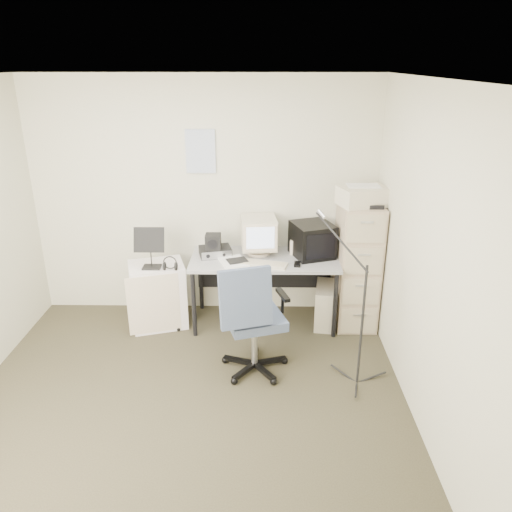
{
  "coord_description": "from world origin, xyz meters",
  "views": [
    {
      "loc": [
        0.6,
        -3.26,
        2.62
      ],
      "look_at": [
        0.55,
        0.95,
        0.95
      ],
      "focal_mm": 35.0,
      "sensor_mm": 36.0,
      "label": 1
    }
  ],
  "objects_px": {
    "office_chair": "(255,317)",
    "side_cart": "(158,295)",
    "desk": "(264,290)",
    "filing_cabinet": "(357,265)"
  },
  "relations": [
    {
      "from": "filing_cabinet",
      "to": "office_chair",
      "type": "bearing_deg",
      "value": -138.6
    },
    {
      "from": "desk",
      "to": "office_chair",
      "type": "height_order",
      "value": "office_chair"
    },
    {
      "from": "desk",
      "to": "office_chair",
      "type": "distance_m",
      "value": 0.91
    },
    {
      "from": "filing_cabinet",
      "to": "desk",
      "type": "xyz_separation_m",
      "value": [
        -0.95,
        -0.03,
        -0.29
      ]
    },
    {
      "from": "filing_cabinet",
      "to": "side_cart",
      "type": "bearing_deg",
      "value": -177.61
    },
    {
      "from": "office_chair",
      "to": "side_cart",
      "type": "distance_m",
      "value": 1.33
    },
    {
      "from": "filing_cabinet",
      "to": "office_chair",
      "type": "height_order",
      "value": "filing_cabinet"
    },
    {
      "from": "office_chair",
      "to": "side_cart",
      "type": "bearing_deg",
      "value": 123.26
    },
    {
      "from": "office_chair",
      "to": "desk",
      "type": "bearing_deg",
      "value": 66.79
    },
    {
      "from": "side_cart",
      "to": "filing_cabinet",
      "type": "bearing_deg",
      "value": -14.33
    }
  ]
}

